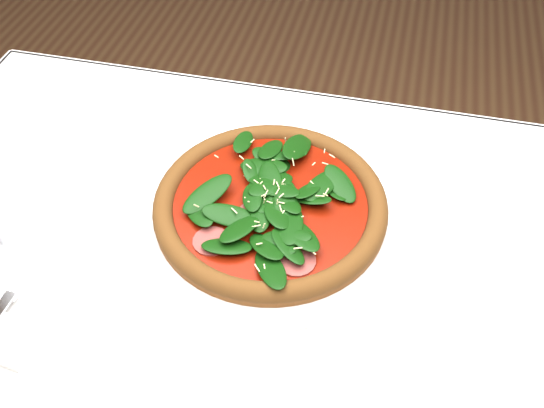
# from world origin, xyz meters

# --- Properties ---
(dining_table) EXTENTS (1.21, 0.81, 0.75)m
(dining_table) POSITION_xyz_m (0.00, 0.00, 0.65)
(dining_table) COLOR silver
(dining_table) RESTS_ON ground
(plate) EXTENTS (0.39, 0.39, 0.02)m
(plate) POSITION_xyz_m (-0.01, 0.09, 0.76)
(plate) COLOR white
(plate) RESTS_ON dining_table
(pizza) EXTENTS (0.43, 0.43, 0.04)m
(pizza) POSITION_xyz_m (-0.01, 0.09, 0.78)
(pizza) COLOR brown
(pizza) RESTS_ON plate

